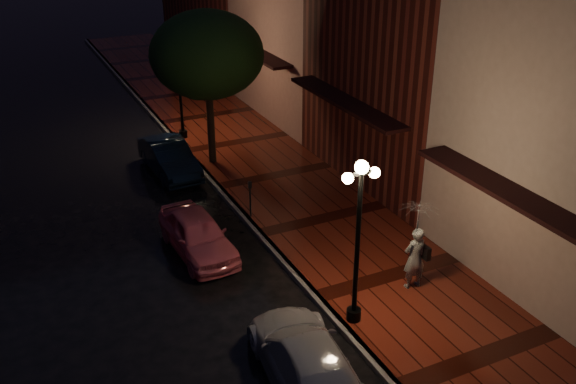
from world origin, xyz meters
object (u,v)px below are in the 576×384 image
navy_car (169,158)px  street_tree (207,57)px  streetlamp_far (179,81)px  woman_with_umbrella (417,233)px  streetlamp_near (358,234)px  silver_car (306,361)px  parking_meter (250,196)px  pink_car (198,234)px

navy_car → street_tree: bearing=-0.9°
streetlamp_far → navy_car: size_ratio=1.12×
woman_with_umbrella → streetlamp_near: bearing=17.0°
silver_car → parking_meter: bearing=-96.8°
silver_car → parking_meter: size_ratio=3.46×
streetlamp_near → pink_car: (-2.37, 4.96, -1.98)m
silver_car → woman_with_umbrella: bearing=-148.6°
woman_with_umbrella → streetlamp_far: bearing=-78.3°
streetlamp_near → navy_car: bearing=97.7°
streetlamp_near → pink_car: 5.84m
streetlamp_near → streetlamp_far: (0.00, 14.00, 0.00)m
pink_car → parking_meter: (2.17, 1.16, 0.29)m
pink_car → silver_car: (0.35, -6.31, 0.01)m
woman_with_umbrella → parking_meter: 6.11m
street_tree → streetlamp_far: bearing=94.9°
streetlamp_far → pink_car: streetlamp_far is taller
pink_car → woman_with_umbrella: bearing=-46.8°
street_tree → silver_car: size_ratio=1.33×
street_tree → woman_with_umbrella: (1.92, -10.43, -2.44)m
streetlamp_near → streetlamp_far: 14.00m
streetlamp_near → navy_car: size_ratio=1.12×
streetlamp_near → street_tree: size_ratio=0.74×
pink_car → silver_car: silver_car is taller
woman_with_umbrella → silver_car: bearing=26.9°
streetlamp_near → street_tree: (0.26, 10.99, 1.64)m
streetlamp_near → streetlamp_far: bearing=90.0°
street_tree → woman_with_umbrella: size_ratio=2.32×
silver_car → parking_meter: 7.70m
parking_meter → pink_car: bearing=-135.7°
street_tree → pink_car: 7.51m
streetlamp_near → parking_meter: 6.36m
streetlamp_near → parking_meter: (-0.20, 6.13, -1.69)m
streetlamp_near → woman_with_umbrella: (2.18, 0.56, -0.80)m
pink_car → woman_with_umbrella: 6.44m
street_tree → parking_meter: size_ratio=4.61×
silver_car → pink_car: bearing=-79.9°
streetlamp_far → woman_with_umbrella: 13.64m
streetlamp_near → silver_car: size_ratio=0.99×
woman_with_umbrella → navy_car: bearing=-68.1°
streetlamp_near → navy_car: streetlamp_near is taller
streetlamp_far → navy_car: bearing=-115.8°
pink_car → navy_car: (0.89, 5.97, 0.01)m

